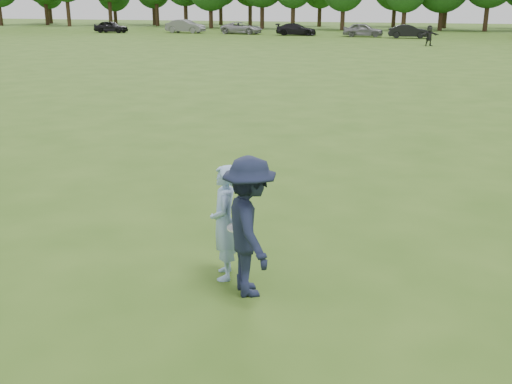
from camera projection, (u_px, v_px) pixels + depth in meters
ground at (266, 296)px, 8.38m from camera, size 200.00×200.00×0.00m
thrower at (224, 223)px, 8.71m from camera, size 0.60×0.73×1.73m
defender at (250, 227)px, 8.19m from camera, size 1.28×1.48×1.98m
player_far_d at (429, 36)px, 51.79m from camera, size 1.68×1.21×1.75m
car_a at (111, 27)px, 71.60m from camera, size 4.06×1.66×1.38m
car_b at (185, 26)px, 71.05m from camera, size 4.81×2.07×1.54m
car_c at (242, 28)px, 69.07m from camera, size 5.02×2.73×1.34m
car_d at (296, 29)px, 66.44m from camera, size 4.59×2.13×1.30m
car_e at (363, 30)px, 63.93m from camera, size 4.30×1.81×1.45m
car_f at (409, 31)px, 61.82m from camera, size 4.27×1.90×1.36m
disc_in_play at (237, 228)px, 8.35m from camera, size 0.30×0.30×0.07m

